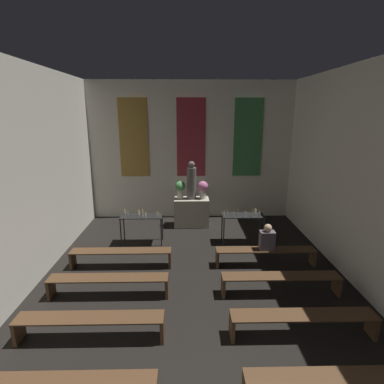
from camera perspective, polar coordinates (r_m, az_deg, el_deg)
wall_back at (r=10.65m, az=-0.19°, el=7.86°), size 7.32×0.16×4.79m
wall_left at (r=6.94m, az=-30.66°, el=1.68°), size 0.12×9.48×4.79m
wall_right at (r=7.12m, az=30.89°, el=1.94°), size 0.12×9.48×4.79m
altar at (r=10.13m, az=-0.09°, el=-3.83°), size 1.15×0.64×0.95m
statue at (r=9.84m, az=-0.09°, el=1.99°), size 0.31×0.31×1.26m
flower_vase_left at (r=9.90m, az=-2.26°, el=0.74°), size 0.34×0.34×0.60m
flower_vase_right at (r=9.91m, az=2.07°, el=0.76°), size 0.34×0.34×0.60m
candle_rack_left at (r=8.83m, az=-9.57°, el=-5.14°), size 1.21×0.51×1.02m
candle_rack_right at (r=8.89m, az=9.69°, el=-5.00°), size 1.21×0.51×1.05m
pew_front_right at (r=4.99m, az=26.25°, el=-29.95°), size 2.47×0.36×0.44m
pew_second_left at (r=5.72m, az=-18.84°, el=-22.46°), size 2.47×0.36×0.44m
pew_second_right at (r=5.83m, az=20.39°, el=-21.83°), size 2.47×0.36×0.44m
pew_third_left at (r=6.71m, az=-15.60°, el=-16.15°), size 2.47×0.36×0.44m
pew_third_right at (r=6.80m, az=16.53°, el=-15.76°), size 2.47×0.36×0.44m
pew_back_left at (r=7.76m, az=-13.35°, el=-11.47°), size 2.47×0.36×0.44m
pew_back_right at (r=7.85m, az=13.81°, el=-11.21°), size 2.47×0.36×0.44m
person_seated at (r=7.69m, az=14.13°, el=-8.59°), size 0.36×0.24×0.66m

